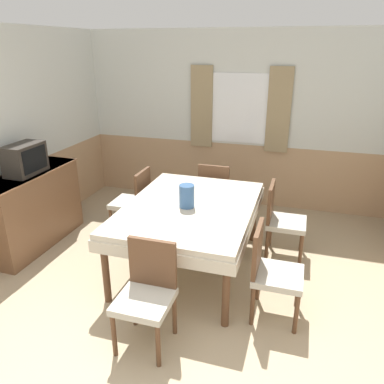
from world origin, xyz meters
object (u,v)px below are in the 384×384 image
(chair_right_far, at_px, (281,218))
(chair_head_window, at_px, (215,191))
(sideboard, at_px, (33,209))
(dining_table, at_px, (190,213))
(tv, at_px, (25,159))
(chair_right_near, at_px, (271,269))
(chair_head_near, at_px, (147,291))
(vase, at_px, (187,196))
(chair_left_far, at_px, (134,200))

(chair_right_far, bearing_deg, chair_head_window, -123.45)
(chair_head_window, relative_size, sideboard, 0.64)
(dining_table, bearing_deg, tv, -177.48)
(dining_table, bearing_deg, chair_right_far, 30.94)
(chair_right_near, relative_size, chair_head_near, 1.00)
(dining_table, distance_m, chair_head_near, 1.20)
(sideboard, xyz_separation_m, vase, (1.99, 0.00, 0.41))
(chair_right_near, height_order, chair_left_far, same)
(chair_head_window, xyz_separation_m, sideboard, (-2.01, -1.25, -0.00))
(chair_right_far, xyz_separation_m, tv, (-2.93, -0.65, 0.64))
(chair_left_far, xyz_separation_m, tv, (-1.05, -0.65, 0.64))
(chair_head_window, relative_size, chair_left_far, 1.00)
(chair_right_far, relative_size, chair_head_near, 1.00)
(chair_right_far, distance_m, chair_left_far, 1.88)
(chair_right_far, bearing_deg, chair_head_near, -28.27)
(tv, bearing_deg, chair_head_near, -28.87)
(dining_table, height_order, chair_right_far, chair_right_far)
(chair_left_far, bearing_deg, tv, 121.80)
(chair_right_far, bearing_deg, sideboard, -78.00)
(chair_head_near, relative_size, sideboard, 0.64)
(tv, xyz_separation_m, vase, (1.97, 0.03, -0.24))
(tv, bearing_deg, chair_left_far, 31.80)
(vase, bearing_deg, tv, -179.22)
(tv, bearing_deg, vase, 0.78)
(sideboard, bearing_deg, chair_right_near, -9.59)
(chair_right_near, bearing_deg, chair_right_far, -180.00)
(chair_head_window, xyz_separation_m, chair_left_far, (-0.94, -0.62, 0.00))
(dining_table, height_order, chair_head_window, chair_head_window)
(chair_right_near, bearing_deg, chair_head_window, -151.73)
(chair_right_near, distance_m, sideboard, 2.99)
(chair_right_near, relative_size, tv, 1.87)
(chair_right_near, height_order, chair_head_near, same)
(chair_right_near, bearing_deg, vase, -117.74)
(chair_right_far, bearing_deg, chair_right_near, 0.00)
(chair_left_far, bearing_deg, vase, -124.04)
(chair_head_near, relative_size, vase, 3.64)
(chair_head_near, relative_size, tv, 1.87)
(chair_left_far, relative_size, vase, 3.64)
(chair_left_far, distance_m, sideboard, 1.24)
(chair_right_far, relative_size, sideboard, 0.64)
(tv, bearing_deg, chair_right_far, 12.53)
(chair_head_near, height_order, tv, tv)
(chair_left_far, relative_size, chair_head_near, 1.00)
(chair_left_far, distance_m, chair_head_near, 1.98)
(chair_head_near, bearing_deg, chair_right_far, -118.27)
(chair_head_window, bearing_deg, dining_table, -90.00)
(dining_table, relative_size, tv, 3.88)
(chair_head_near, bearing_deg, dining_table, -90.00)
(chair_left_far, bearing_deg, chair_right_near, -120.94)
(chair_right_near, distance_m, chair_right_far, 1.13)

